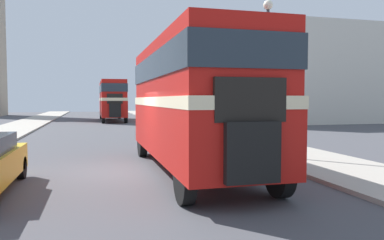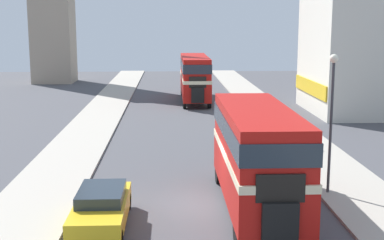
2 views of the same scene
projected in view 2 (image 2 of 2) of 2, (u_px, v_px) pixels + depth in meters
ground_plane at (202, 205)px, 21.50m from camera, size 120.00×120.00×0.00m
sidewalk_right at (367, 202)px, 21.77m from camera, size 3.50×120.00×0.12m
sidewalk_left at (32, 206)px, 21.21m from camera, size 3.50×120.00×0.12m
double_decker_bus at (257, 149)px, 20.67m from camera, size 2.56×9.28×4.02m
bus_distant at (195, 74)px, 49.68m from camera, size 2.43×10.99×4.19m
car_parked_near at (101, 208)px, 19.08m from camera, size 1.81×4.67×1.40m
pedestrian_walking at (296, 129)px, 31.20m from camera, size 0.36×0.36×1.80m
bicycle_on_pavement at (291, 123)px, 36.38m from camera, size 0.05×1.76×0.78m
street_lamp at (332, 103)px, 22.11m from camera, size 0.36×0.36×5.86m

